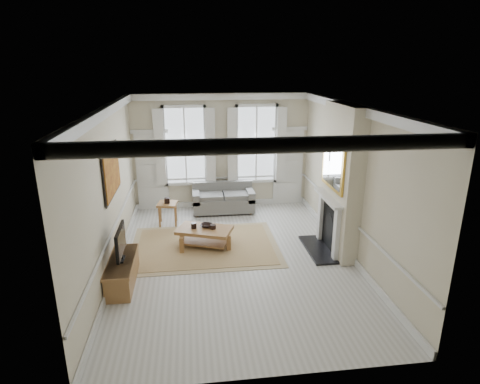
{
  "coord_description": "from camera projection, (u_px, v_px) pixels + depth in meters",
  "views": [
    {
      "loc": [
        -0.91,
        -8.08,
        4.23
      ],
      "look_at": [
        0.24,
        1.03,
        1.25
      ],
      "focal_mm": 30.0,
      "sensor_mm": 36.0,
      "label": 1
    }
  ],
  "objects": [
    {
      "name": "tv_stand",
      "position": [
        122.0,
        272.0,
        7.96
      ],
      "size": [
        0.47,
        1.46,
        0.52
      ],
      "primitive_type": "cube",
      "color": "brown",
      "rests_on": "floor"
    },
    {
      "name": "window_left",
      "position": [
        185.0,
        146.0,
        11.68
      ],
      "size": [
        1.26,
        0.2,
        2.2
      ],
      "primitive_type": null,
      "color": "#B2BCC6",
      "rests_on": "back_wall"
    },
    {
      "name": "floor",
      "position": [
        235.0,
        259.0,
        9.04
      ],
      "size": [
        7.2,
        7.2,
        0.0
      ],
      "primitive_type": "plane",
      "color": "#B7B5AD",
      "rests_on": "ground"
    },
    {
      "name": "mirror",
      "position": [
        333.0,
        166.0,
        8.86
      ],
      "size": [
        0.06,
        1.26,
        1.06
      ],
      "primitive_type": "cube",
      "color": "gold",
      "rests_on": "chimney_breast"
    },
    {
      "name": "fireplace",
      "position": [
        328.0,
        221.0,
        9.26
      ],
      "size": [
        0.21,
        1.45,
        1.33
      ],
      "color": "silver",
      "rests_on": "floor"
    },
    {
      "name": "bowl",
      "position": [
        206.0,
        225.0,
        9.6
      ],
      "size": [
        0.37,
        0.37,
        0.07
      ],
      "primitive_type": "imported",
      "rotation": [
        0.0,
        0.0,
        -0.43
      ],
      "color": "black",
      "rests_on": "coffee_table"
    },
    {
      "name": "painting",
      "position": [
        112.0,
        172.0,
        8.38
      ],
      "size": [
        0.05,
        1.66,
        1.06
      ],
      "primitive_type": "cube",
      "color": "#BE8120",
      "rests_on": "left_wall"
    },
    {
      "name": "sofa",
      "position": [
        223.0,
        200.0,
        11.86
      ],
      "size": [
        1.79,
        0.87,
        0.85
      ],
      "color": "slate",
      "rests_on": "floor"
    },
    {
      "name": "window_right",
      "position": [
        256.0,
        144.0,
        11.93
      ],
      "size": [
        1.26,
        0.2,
        2.2
      ],
      "primitive_type": null,
      "color": "#B2BCC6",
      "rests_on": "back_wall"
    },
    {
      "name": "tv",
      "position": [
        121.0,
        242.0,
        7.76
      ],
      "size": [
        0.08,
        0.9,
        0.68
      ],
      "color": "black",
      "rests_on": "tv_stand"
    },
    {
      "name": "right_wall",
      "position": [
        352.0,
        183.0,
        8.82
      ],
      "size": [
        0.0,
        7.2,
        7.2
      ],
      "primitive_type": "plane",
      "rotation": [
        1.57,
        0.0,
        -1.57
      ],
      "color": "beige",
      "rests_on": "floor"
    },
    {
      "name": "coffee_table",
      "position": [
        205.0,
        232.0,
        9.53
      ],
      "size": [
        1.43,
        1.13,
        0.47
      ],
      "rotation": [
        0.0,
        0.0,
        -0.36
      ],
      "color": "brown",
      "rests_on": "rug"
    },
    {
      "name": "back_wall",
      "position": [
        221.0,
        152.0,
        11.91
      ],
      "size": [
        5.2,
        0.0,
        5.2
      ],
      "primitive_type": "plane",
      "rotation": [
        1.57,
        0.0,
        0.0
      ],
      "color": "beige",
      "rests_on": "floor"
    },
    {
      "name": "chimney_breast",
      "position": [
        341.0,
        181.0,
        8.99
      ],
      "size": [
        0.35,
        1.7,
        3.38
      ],
      "primitive_type": "cube",
      "color": "beige",
      "rests_on": "floor"
    },
    {
      "name": "side_table",
      "position": [
        167.0,
        207.0,
        10.84
      ],
      "size": [
        0.57,
        0.57,
        0.61
      ],
      "rotation": [
        0.0,
        0.0,
        -0.15
      ],
      "color": "brown",
      "rests_on": "floor"
    },
    {
      "name": "rug",
      "position": [
        205.0,
        246.0,
        9.65
      ],
      "size": [
        3.5,
        2.6,
        0.02
      ],
      "primitive_type": "cube",
      "color": "#A08552",
      "rests_on": "floor"
    },
    {
      "name": "door_left",
      "position": [
        152.0,
        172.0,
        11.8
      ],
      "size": [
        0.9,
        0.08,
        2.3
      ],
      "primitive_type": "cube",
      "color": "silver",
      "rests_on": "floor"
    },
    {
      "name": "ceramic_pot_a",
      "position": [
        194.0,
        226.0,
        9.51
      ],
      "size": [
        0.13,
        0.13,
        0.13
      ],
      "primitive_type": "cylinder",
      "color": "black",
      "rests_on": "coffee_table"
    },
    {
      "name": "ceiling",
      "position": [
        234.0,
        106.0,
        7.99
      ],
      "size": [
        7.2,
        7.2,
        0.0
      ],
      "primitive_type": "plane",
      "rotation": [
        3.14,
        0.0,
        0.0
      ],
      "color": "white",
      "rests_on": "back_wall"
    },
    {
      "name": "ceramic_pot_b",
      "position": [
        213.0,
        227.0,
        9.47
      ],
      "size": [
        0.14,
        0.14,
        0.1
      ],
      "primitive_type": "cylinder",
      "color": "black",
      "rests_on": "coffee_table"
    },
    {
      "name": "door_right",
      "position": [
        288.0,
        168.0,
        12.29
      ],
      "size": [
        0.9,
        0.08,
        2.3
      ],
      "primitive_type": "cube",
      "color": "silver",
      "rests_on": "floor"
    },
    {
      "name": "hearth",
      "position": [
        318.0,
        249.0,
        9.46
      ],
      "size": [
        0.55,
        1.5,
        0.05
      ],
      "primitive_type": "cube",
      "color": "black",
      "rests_on": "floor"
    },
    {
      "name": "left_wall",
      "position": [
        109.0,
        192.0,
        8.2
      ],
      "size": [
        0.0,
        7.2,
        7.2
      ],
      "primitive_type": "plane",
      "rotation": [
        1.57,
        0.0,
        1.57
      ],
      "color": "beige",
      "rests_on": "floor"
    }
  ]
}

